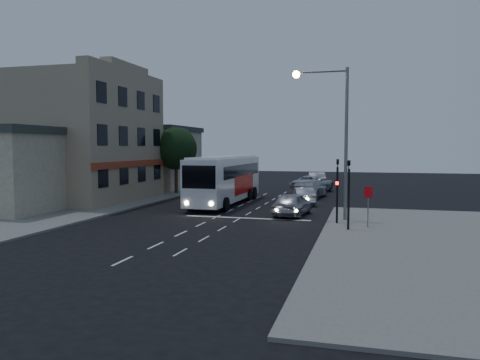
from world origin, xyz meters
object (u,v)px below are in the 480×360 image
(tour_bus, at_px, (225,178))
(traffic_signal_side, at_px, (349,186))
(streetlight, at_px, (335,125))
(street_tree, at_px, (176,147))
(traffic_signal_main, at_px, (337,183))
(car_sedan_a, at_px, (303,196))
(regulatory_sign, at_px, (368,200))
(car_sedan_c, at_px, (313,184))
(car_sedan_b, at_px, (309,189))
(car_suv, at_px, (292,204))
(car_extra, at_px, (316,180))

(tour_bus, height_order, traffic_signal_side, traffic_signal_side)
(streetlight, height_order, street_tree, streetlight)
(traffic_signal_main, relative_size, traffic_signal_side, 1.00)
(car_sedan_a, distance_m, streetlight, 9.68)
(traffic_signal_side, relative_size, regulatory_sign, 1.86)
(car_sedan_a, bearing_deg, car_sedan_c, -102.64)
(car_sedan_b, relative_size, traffic_signal_side, 1.39)
(regulatory_sign, bearing_deg, car_suv, 139.47)
(car_suv, xyz_separation_m, streetlight, (2.77, -1.60, 4.97))
(streetlight, bearing_deg, car_sedan_a, 109.99)
(car_suv, height_order, streetlight, streetlight)
(car_suv, height_order, regulatory_sign, regulatory_sign)
(car_extra, relative_size, regulatory_sign, 2.28)
(street_tree, bearing_deg, car_suv, -41.28)
(car_sedan_c, relative_size, traffic_signal_main, 1.46)
(car_suv, relative_size, streetlight, 0.50)
(car_extra, relative_size, traffic_signal_main, 1.22)
(street_tree, bearing_deg, car_sedan_c, 22.73)
(car_suv, relative_size, street_tree, 0.72)
(car_sedan_c, distance_m, car_extra, 6.36)
(car_sedan_b, relative_size, streetlight, 0.63)
(tour_bus, height_order, car_extra, tour_bus)
(traffic_signal_main, relative_size, streetlight, 0.46)
(car_suv, xyz_separation_m, car_sedan_a, (-0.06, 6.15, -0.10))
(car_sedan_a, xyz_separation_m, traffic_signal_side, (3.78, -11.15, 1.76))
(regulatory_sign, bearing_deg, streetlight, 128.75)
(car_suv, bearing_deg, car_extra, -81.30)
(traffic_signal_side, bearing_deg, car_sedan_c, 100.86)
(car_sedan_b, bearing_deg, car_suv, 97.80)
(car_sedan_b, height_order, streetlight, streetlight)
(car_sedan_c, xyz_separation_m, regulatory_sign, (5.11, -20.46, 0.76))
(car_sedan_a, relative_size, traffic_signal_main, 0.98)
(tour_bus, bearing_deg, traffic_signal_main, -41.08)
(traffic_signal_side, xyz_separation_m, street_tree, (-16.51, 16.22, 2.08))
(car_sedan_b, height_order, street_tree, street_tree)
(car_suv, distance_m, car_extra, 22.78)
(tour_bus, bearing_deg, street_tree, 137.35)
(traffic_signal_side, distance_m, street_tree, 23.24)
(car_sedan_b, distance_m, traffic_signal_side, 16.57)
(streetlight, bearing_deg, street_tree, 140.49)
(traffic_signal_main, xyz_separation_m, regulatory_sign, (1.70, -1.01, -0.82))
(car_suv, bearing_deg, car_sedan_b, -82.15)
(car_sedan_b, bearing_deg, streetlight, 110.00)
(car_sedan_b, bearing_deg, car_sedan_c, -80.94)
(car_sedan_a, height_order, regulatory_sign, regulatory_sign)
(car_sedan_c, xyz_separation_m, street_tree, (-12.40, -5.20, 3.66))
(traffic_signal_side, bearing_deg, car_extra, 99.07)
(tour_bus, bearing_deg, car_sedan_b, 46.65)
(car_sedan_a, distance_m, regulatory_sign, 11.29)
(car_sedan_b, xyz_separation_m, street_tree, (-12.60, 0.20, 3.67))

